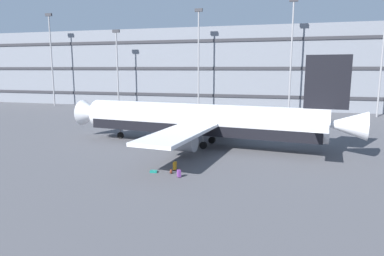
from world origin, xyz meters
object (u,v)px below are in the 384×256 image
Objects in this scene: suitcase_red at (175,166)px; suitcase_laid_flat at (179,173)px; suitcase_upright at (154,171)px; airliner at (202,121)px; backpack_large at (171,172)px.

suitcase_red reaches higher than suitcase_laid_flat.
suitcase_red is at bearing 36.82° from suitcase_upright.
airliner is 13.10m from suitcase_upright.
airliner is 43.97× the size of suitcase_laid_flat.
backpack_large is at bearing 1.72° from suitcase_upright.
suitcase_laid_flat is (1.08, -2.06, -0.07)m from suitcase_red.
backpack_large reaches higher than suitcase_upright.
airliner is 77.06× the size of backpack_large.
suitcase_red reaches higher than suitcase_upright.
airliner is 49.99× the size of suitcase_upright.
airliner is 11.67m from suitcase_red.
backpack_large is at bearing 141.92° from suitcase_laid_flat.
suitcase_upright is 1.75m from backpack_large.
airliner reaches higher than backpack_large.
suitcase_upright is 1.54× the size of backpack_large.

